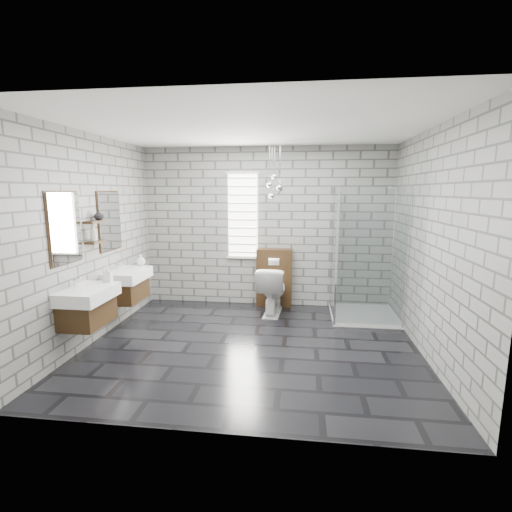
% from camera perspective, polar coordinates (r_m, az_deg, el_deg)
% --- Properties ---
extents(floor, '(4.20, 3.60, 0.02)m').
position_cam_1_polar(floor, '(4.94, -0.60, -13.61)').
color(floor, black).
rests_on(floor, ground).
extents(ceiling, '(4.20, 3.60, 0.02)m').
position_cam_1_polar(ceiling, '(4.59, -0.67, 19.27)').
color(ceiling, white).
rests_on(ceiling, wall_back).
extents(wall_back, '(4.20, 0.02, 2.70)m').
position_cam_1_polar(wall_back, '(6.36, 1.57, 4.39)').
color(wall_back, gray).
rests_on(wall_back, floor).
extents(wall_front, '(4.20, 0.02, 2.70)m').
position_cam_1_polar(wall_front, '(2.82, -5.60, -2.77)').
color(wall_front, gray).
rests_on(wall_front, floor).
extents(wall_left, '(0.02, 3.60, 2.70)m').
position_cam_1_polar(wall_left, '(5.29, -23.95, 2.40)').
color(wall_left, gray).
rests_on(wall_left, floor).
extents(wall_right, '(0.02, 3.60, 2.70)m').
position_cam_1_polar(wall_right, '(4.77, 25.35, 1.56)').
color(wall_right, gray).
rests_on(wall_right, floor).
extents(vanity_left, '(0.47, 0.70, 1.57)m').
position_cam_1_polar(vanity_left, '(4.82, -24.83, -5.54)').
color(vanity_left, '#392511').
rests_on(vanity_left, wall_left).
extents(vanity_right, '(0.47, 0.70, 1.57)m').
position_cam_1_polar(vanity_right, '(5.66, -19.50, -2.96)').
color(vanity_right, '#392511').
rests_on(vanity_right, wall_left).
extents(shelf_lower, '(0.14, 0.30, 0.03)m').
position_cam_1_polar(shelf_lower, '(5.21, -23.45, 1.99)').
color(shelf_lower, '#392511').
rests_on(shelf_lower, wall_left).
extents(shelf_upper, '(0.14, 0.30, 0.03)m').
position_cam_1_polar(shelf_upper, '(5.18, -23.65, 4.84)').
color(shelf_upper, '#392511').
rests_on(shelf_upper, wall_left).
extents(window, '(0.56, 0.05, 1.48)m').
position_cam_1_polar(window, '(6.37, -2.05, 6.20)').
color(window, white).
rests_on(window, wall_back).
extents(cistern_panel, '(0.60, 0.20, 1.00)m').
position_cam_1_polar(cistern_panel, '(6.38, 2.82, -3.34)').
color(cistern_panel, '#392511').
rests_on(cistern_panel, floor).
extents(flush_plate, '(0.18, 0.01, 0.12)m').
position_cam_1_polar(flush_plate, '(6.21, 2.77, -0.87)').
color(flush_plate, silver).
rests_on(flush_plate, cistern_panel).
extents(shower_enclosure, '(1.00, 1.00, 2.03)m').
position_cam_1_polar(shower_enclosure, '(5.93, 15.57, -4.71)').
color(shower_enclosure, white).
rests_on(shower_enclosure, floor).
extents(pendant_cluster, '(0.25, 0.19, 0.85)m').
position_cam_1_polar(pendant_cluster, '(5.87, 2.95, 10.71)').
color(pendant_cluster, silver).
rests_on(pendant_cluster, ceiling).
extents(toilet, '(0.49, 0.79, 0.78)m').
position_cam_1_polar(toilet, '(6.01, 2.51, -5.26)').
color(toilet, white).
rests_on(toilet, floor).
extents(soap_bottle_a, '(0.10, 0.11, 0.21)m').
position_cam_1_polar(soap_bottle_a, '(4.97, -21.84, -2.55)').
color(soap_bottle_a, '#B2B2B2').
rests_on(soap_bottle_a, vanity_left).
extents(soap_bottle_b, '(0.17, 0.17, 0.17)m').
position_cam_1_polar(soap_bottle_b, '(5.91, -17.31, -0.56)').
color(soap_bottle_b, '#B2B2B2').
rests_on(soap_bottle_b, vanity_right).
extents(soap_bottle_c, '(0.10, 0.10, 0.22)m').
position_cam_1_polar(soap_bottle_c, '(5.15, -23.72, 3.31)').
color(soap_bottle_c, '#B2B2B2').
rests_on(soap_bottle_c, shelf_lower).
extents(vase, '(0.16, 0.16, 0.13)m').
position_cam_1_polar(vase, '(5.26, -23.04, 5.82)').
color(vase, '#B2B2B2').
rests_on(vase, shelf_upper).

